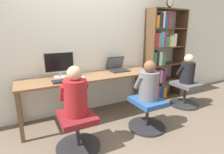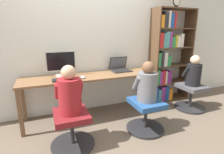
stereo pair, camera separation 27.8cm
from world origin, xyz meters
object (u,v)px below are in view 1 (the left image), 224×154
office_chair_left (78,131)px  person_at_laptop (149,83)px  desktop_monitor (60,64)px  desk_clock (170,3)px  laptop (118,68)px  keyboard (67,81)px  person_at_monitor (75,94)px  office_chair_right (147,113)px  bookshelf (161,57)px  office_chair_side (185,93)px  person_near_shelf (187,71)px

office_chair_left → person_at_laptop: (1.07, -0.01, 0.46)m
desktop_monitor → desk_clock: (2.12, -0.09, 1.02)m
laptop → keyboard: size_ratio=0.86×
person_at_monitor → desk_clock: bearing=19.6°
laptop → office_chair_right: laptop is taller
office_chair_right → bookshelf: bearing=40.7°
desktop_monitor → person_at_monitor: 0.87m
office_chair_left → person_at_laptop: bearing=-0.7°
office_chair_right → office_chair_side: size_ratio=1.00×
desktop_monitor → bookshelf: size_ratio=0.26×
person_at_laptop → person_near_shelf: bearing=14.9°
desktop_monitor → office_chair_right: bearing=-39.2°
person_at_laptop → desk_clock: desk_clock is taller
desktop_monitor → person_at_laptop: 1.39m
person_near_shelf → office_chair_left: bearing=-172.3°
office_chair_left → desk_clock: 2.83m
office_chair_side → laptop: bearing=156.6°
office_chair_right → person_at_monitor: 1.17m
desktop_monitor → laptop: bearing=-1.3°
person_at_laptop → keyboard: bearing=151.1°
laptop → office_chair_side: bearing=-23.4°
desktop_monitor → person_at_monitor: size_ratio=0.81×
laptop → person_at_laptop: (0.03, -0.84, -0.07)m
keyboard → desk_clock: 2.43m
laptop → person_at_monitor: person_at_monitor is taller
person_near_shelf → desk_clock: bearing=106.0°
person_at_laptop → office_chair_side: size_ratio=1.03×
desktop_monitor → office_chair_left: desktop_monitor is taller
keyboard → person_at_laptop: size_ratio=0.69×
person_at_laptop → person_near_shelf: (1.19, 0.32, -0.01)m
desktop_monitor → keyboard: 0.35m
desk_clock → office_chair_side: 1.77m
desktop_monitor → person_near_shelf: bearing=-13.7°
keyboard → office_chair_side: 2.29m
person_at_laptop → bookshelf: size_ratio=0.31×
keyboard → office_chair_right: keyboard is taller
desktop_monitor → office_chair_side: 2.42m
keyboard → office_chair_right: 1.29m
laptop → keyboard: bearing=-165.1°
keyboard → person_near_shelf: (2.22, -0.26, -0.04)m
bookshelf → desktop_monitor: bearing=179.6°
office_chair_left → person_at_monitor: bearing=90.0°
person_near_shelf → laptop: bearing=156.8°
laptop → keyboard: 1.04m
desktop_monitor → office_chair_right: desktop_monitor is taller
office_chair_right → bookshelf: size_ratio=0.30×
keyboard → office_chair_right: size_ratio=0.71×
keyboard → person_at_monitor: bearing=-93.4°
keyboard → desk_clock: (2.09, 0.20, 1.21)m
desktop_monitor → bookshelf: bearing=-0.4°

